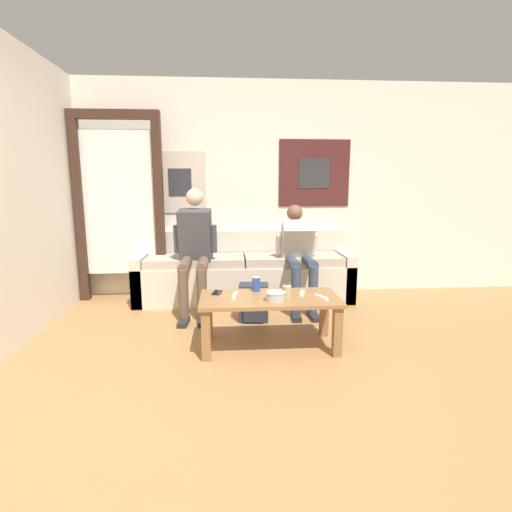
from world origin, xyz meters
TOP-DOWN VIEW (x-y plane):
  - ground_plane at (0.00, 0.00)m, footprint 18.00×18.00m
  - wall_back at (0.00, 2.80)m, footprint 10.00×0.07m
  - door_frame at (-1.31, 2.58)m, footprint 1.00×0.10m
  - couch at (0.11, 2.47)m, footprint 2.49×0.66m
  - coffee_table at (0.26, 1.04)m, footprint 1.14×0.55m
  - person_seated_adult at (-0.43, 2.10)m, footprint 0.47×0.87m
  - person_seated_teen at (0.70, 2.15)m, footprint 0.47×0.95m
  - backpack at (0.17, 1.71)m, footprint 0.31×0.25m
  - ceramic_bowl at (0.30, 0.93)m, footprint 0.16×0.16m
  - pillar_candle at (0.40, 1.03)m, footprint 0.07×0.07m
  - drink_can_blue at (0.16, 1.23)m, footprint 0.07×0.07m
  - game_controller_near_left at (0.67, 0.96)m, footprint 0.10×0.14m
  - game_controller_near_right at (-0.03, 1.07)m, footprint 0.06×0.15m
  - game_controller_far_center at (0.54, 1.10)m, footprint 0.07×0.15m
  - cell_phone at (-0.17, 1.19)m, footprint 0.09×0.15m

SIDE VIEW (x-z plane):
  - ground_plane at x=0.00m, z-range 0.00..0.00m
  - backpack at x=0.17m, z-range -0.01..0.36m
  - couch at x=0.11m, z-range -0.10..0.69m
  - coffee_table at x=0.26m, z-range 0.14..0.58m
  - cell_phone at x=-0.17m, z-range 0.44..0.45m
  - game_controller_near_left at x=0.67m, z-range 0.44..0.46m
  - game_controller_near_right at x=-0.03m, z-range 0.44..0.46m
  - game_controller_far_center at x=0.54m, z-range 0.44..0.46m
  - ceramic_bowl at x=0.30m, z-range 0.44..0.52m
  - pillar_candle at x=0.40m, z-range 0.43..0.54m
  - drink_can_blue at x=0.16m, z-range 0.44..0.56m
  - person_seated_teen at x=0.70m, z-range 0.07..1.18m
  - person_seated_adult at x=-0.43m, z-range 0.05..1.36m
  - door_frame at x=-1.31m, z-range 0.12..2.27m
  - wall_back at x=0.00m, z-range 0.00..2.55m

